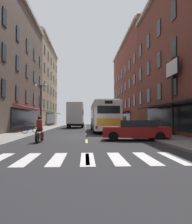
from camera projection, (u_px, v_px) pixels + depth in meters
ground_plane at (86, 137)px, 18.29m from camera, size 34.80×80.00×0.10m
lane_centre_dashes at (86, 137)px, 18.05m from camera, size 0.14×73.90×0.01m
crosswalk_near at (87, 159)px, 8.31m from camera, size 7.10×2.80×0.01m
sidewalk_left at (13, 136)px, 18.02m from camera, size 3.00×80.00×0.14m
sidewalk_right at (158, 136)px, 18.58m from camera, size 3.00×80.00×0.14m
billboard_sign at (172, 79)px, 18.45m from camera, size 0.40×2.45×6.17m
transit_bus at (103, 116)px, 25.92m from camera, size 2.69×11.48×3.31m
box_truck at (76, 115)px, 36.30m from camera, size 2.58×7.11×3.93m
sedan_near at (136, 130)px, 15.38m from camera, size 4.59×2.43×1.37m
sedan_mid at (78, 122)px, 46.73m from camera, size 1.94×4.57×1.38m
motorcycle_rider at (40, 131)px, 14.08m from camera, size 0.62×2.07×1.66m
bicycle_near at (30, 130)px, 20.05m from camera, size 1.70×0.48×0.91m
pedestrian_near at (125, 122)px, 30.02m from camera, size 0.52×0.36×1.75m
pedestrian_mid at (123, 122)px, 31.71m from camera, size 0.36×0.36×1.72m
street_lamp_twin at (41, 105)px, 24.34m from camera, size 1.42×0.32×5.05m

